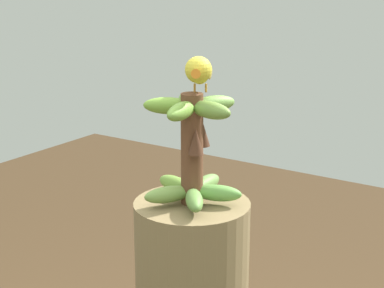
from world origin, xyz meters
The scene contains 2 objects.
banana_bunch centered at (0.00, 0.00, 1.43)m, with size 0.23×0.24×0.26m.
perched_bird centered at (-0.01, 0.01, 1.61)m, with size 0.21×0.12×0.09m.
Camera 1 is at (1.15, 0.77, 1.83)m, focal length 58.43 mm.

